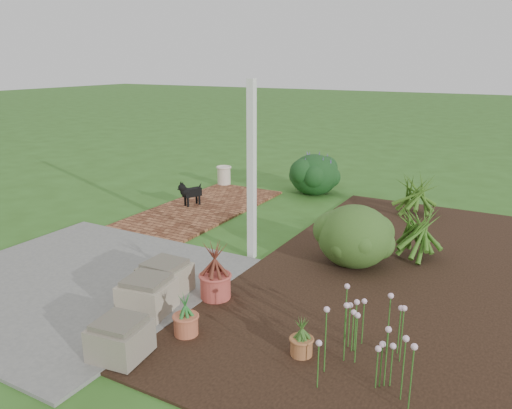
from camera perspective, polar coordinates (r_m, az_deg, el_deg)
The scene contains 18 objects.
ground at distance 7.28m, azimuth -2.93°, elevation -5.85°, with size 80.00×80.00×0.00m, color #305A1C.
concrete_patio at distance 6.83m, azimuth -20.05°, elevation -8.24°, with size 3.50×3.50×0.04m, color slate.
brick_path at distance 9.54m, azimuth -6.00°, elevation -0.39°, with size 1.60×3.50×0.04m, color #5A2F1C.
garden_bed at distance 6.86m, azimuth 17.62°, elevation -7.94°, with size 4.00×7.00×0.03m, color black.
veranda_post at distance 6.84m, azimuth -0.50°, elevation 3.70°, with size 0.10×0.10×2.50m, color white.
stone_trough_near at distance 5.02m, azimuth -15.24°, elevation -14.74°, with size 0.48×0.48×0.32m, color #716A58.
stone_trough_mid at distance 5.74m, azimuth -12.31°, elevation -10.25°, with size 0.52×0.52×0.34m, color gray.
stone_trough_far at distance 6.13m, azimuth -10.31°, elevation -8.38°, with size 0.51×0.51×0.34m, color #7B745B.
black_dog at distance 9.60m, azimuth -7.55°, elevation 1.45°, with size 0.30×0.50×0.45m.
cream_ceramic_urn at distance 11.23m, azimuth -3.68°, elevation 3.33°, with size 0.29×0.29×0.39m, color beige.
evergreen_shrub at distance 6.89m, azimuth 11.23°, elevation -3.39°, with size 1.01×1.01×0.86m, color #153710.
agapanthus_clump_back at distance 7.36m, azimuth 17.97°, elevation -2.40°, with size 1.01×1.01×0.91m, color #1E4211, non-canonical shape.
agapanthus_clump_front at distance 9.43m, azimuth 17.85°, elevation 1.54°, with size 0.99×0.99×0.88m, color #1A3F0C, non-canonical shape.
pink_flower_patch at distance 4.67m, azimuth 12.97°, elevation -15.03°, with size 0.98×0.98×0.62m, color #113D0F, non-canonical shape.
terracotta_pot_bronze at distance 5.95m, azimuth -4.66°, elevation -9.28°, with size 0.36×0.36×0.29m, color #B5473D.
terracotta_pot_small_left at distance 4.94m, azimuth 5.22°, elevation -15.84°, with size 0.21×0.21×0.18m, color #A06036.
terracotta_pot_small_right at distance 5.28m, azimuth -8.01°, elevation -13.45°, with size 0.25×0.25×0.21m, color #B25A3C.
purple_flowering_bush at distance 10.56m, azimuth 6.67°, elevation 3.53°, with size 1.02×1.02×0.87m, color black.
Camera 1 is at (3.62, -5.70, 2.73)m, focal length 35.00 mm.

